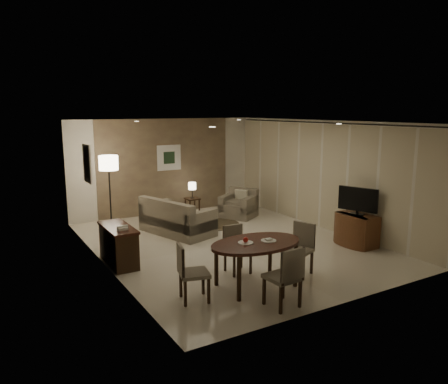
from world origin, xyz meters
TOP-DOWN VIEW (x-y plane):
  - room_shell at (0.00, 0.40)m, footprint 5.50×7.00m
  - taupe_accent at (0.00, 3.48)m, footprint 3.96×0.03m
  - curtain_wall at (2.68, 0.00)m, footprint 0.08×6.70m
  - curtain_rod at (2.68, 0.00)m, footprint 0.03×6.80m
  - art_back_frame at (0.10, 3.46)m, footprint 0.72×0.03m
  - art_back_canvas at (0.10, 3.44)m, footprint 0.34×0.01m
  - art_left_frame at (-2.72, 1.20)m, footprint 0.03×0.60m
  - art_left_canvas at (-2.71, 1.20)m, footprint 0.01×0.46m
  - downlight_nl at (-1.40, -1.80)m, footprint 0.10×0.10m
  - downlight_nr at (1.40, -1.80)m, footprint 0.10×0.10m
  - downlight_fl at (-1.40, 1.80)m, footprint 0.10×0.10m
  - downlight_fr at (1.40, 1.80)m, footprint 0.10×0.10m
  - console_desk at (-2.49, 0.00)m, footprint 0.48×1.20m
  - telephone at (-2.49, -0.30)m, footprint 0.20×0.14m
  - tv_cabinet at (2.40, -1.50)m, footprint 0.48×0.90m
  - flat_tv at (2.38, -1.50)m, footprint 0.36×0.85m
  - dining_table at (-0.81, -2.24)m, footprint 1.65×1.03m
  - chair_near at (-0.91, -3.08)m, footprint 0.49×0.49m
  - chair_far at (-0.74, -1.56)m, footprint 0.44×0.44m
  - chair_left at (-1.97, -2.22)m, footprint 0.54×0.54m
  - chair_right at (0.15, -2.19)m, footprint 0.59×0.59m
  - plate_a at (-0.99, -2.19)m, footprint 0.26×0.26m
  - plate_b at (-0.59, -2.29)m, footprint 0.26×0.26m
  - fruit_apple at (-0.99, -2.19)m, footprint 0.09×0.09m
  - napkin at (-0.59, -2.29)m, footprint 0.12×0.08m
  - round_rug at (0.56, 1.63)m, footprint 1.30×1.30m
  - sofa at (-0.62, 1.36)m, footprint 2.02×1.43m
  - armchair at (1.51, 1.97)m, footprint 1.16×1.17m
  - side_table at (0.56, 2.93)m, footprint 0.37×0.37m
  - table_lamp at (0.56, 2.93)m, footprint 0.22×0.22m
  - floor_lamp at (-1.88, 2.58)m, footprint 0.47×0.47m

SIDE VIEW (x-z plane):
  - round_rug at x=0.56m, z-range 0.00..0.01m
  - side_table at x=0.56m, z-range 0.00..0.47m
  - tv_cabinet at x=2.40m, z-range 0.00..0.70m
  - console_desk at x=-2.49m, z-range 0.00..0.75m
  - dining_table at x=-0.81m, z-range 0.00..0.77m
  - armchair at x=1.51m, z-range 0.00..0.77m
  - chair_far at x=-0.74m, z-range 0.00..0.86m
  - sofa at x=-0.62m, z-range 0.00..0.86m
  - chair_left at x=-1.97m, z-range 0.00..0.92m
  - chair_right at x=0.15m, z-range 0.00..0.93m
  - chair_near at x=-0.91m, z-range 0.00..0.96m
  - table_lamp at x=0.56m, z-range 0.47..0.97m
  - plate_a at x=-0.99m, z-range 0.77..0.79m
  - plate_b at x=-0.59m, z-range 0.77..0.79m
  - telephone at x=-2.49m, z-range 0.76..0.85m
  - napkin at x=-0.59m, z-range 0.79..0.82m
  - fruit_apple at x=-0.99m, z-range 0.79..0.88m
  - floor_lamp at x=-1.88m, z-range 0.00..1.85m
  - flat_tv at x=2.38m, z-range 0.72..1.32m
  - curtain_wall at x=2.68m, z-range 0.03..2.61m
  - taupe_accent at x=0.00m, z-range 0.00..2.70m
  - room_shell at x=0.00m, z-range 0.00..2.70m
  - art_back_frame at x=0.10m, z-range 1.24..1.96m
  - art_back_canvas at x=0.10m, z-range 1.43..1.77m
  - art_left_frame at x=-2.72m, z-range 1.45..2.25m
  - art_left_canvas at x=-2.71m, z-range 1.53..2.17m
  - curtain_rod at x=2.68m, z-range 2.62..2.66m
  - downlight_nl at x=-1.40m, z-range 2.68..2.69m
  - downlight_nr at x=1.40m, z-range 2.68..2.69m
  - downlight_fl at x=-1.40m, z-range 2.68..2.69m
  - downlight_fr at x=1.40m, z-range 2.68..2.69m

